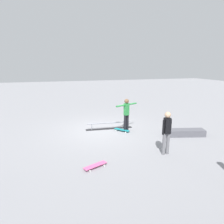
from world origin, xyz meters
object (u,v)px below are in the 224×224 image
at_px(grind_rail, 109,126).
at_px(loose_skateboard_pink, 95,165).
at_px(skate_ledge, 184,133).
at_px(skateboard_main, 122,130).
at_px(bystander_black_shirt, 167,131).
at_px(skater_main, 126,113).

height_order(grind_rail, loose_skateboard_pink, grind_rail).
distance_m(skate_ledge, skateboard_main, 2.93).
bearing_deg(bystander_black_shirt, skater_main, -80.80).
bearing_deg(bystander_black_shirt, grind_rail, -71.03).
height_order(skater_main, loose_skateboard_pink, skater_main).
xyz_separation_m(bystander_black_shirt, loose_skateboard_pink, (2.68, 0.23, -0.83)).
height_order(skateboard_main, bystander_black_shirt, bystander_black_shirt).
height_order(skate_ledge, skateboard_main, skate_ledge).
relative_size(skate_ledge, skater_main, 1.12).
bearing_deg(skateboard_main, skate_ledge, 19.97).
height_order(skater_main, skateboard_main, skater_main).
relative_size(grind_rail, bystander_black_shirt, 1.50).
bearing_deg(grind_rail, skate_ledge, 151.43).
relative_size(skate_ledge, bystander_black_shirt, 1.13).
xyz_separation_m(grind_rail, skater_main, (-0.71, 0.57, 0.79)).
bearing_deg(skater_main, skateboard_main, 156.74).
distance_m(skate_ledge, skater_main, 2.84).
relative_size(skater_main, bystander_black_shirt, 1.01).
bearing_deg(grind_rail, skateboard_main, 135.60).
bearing_deg(loose_skateboard_pink, skate_ledge, 177.73).
bearing_deg(skateboard_main, loose_skateboard_pink, -73.97).
bearing_deg(bystander_black_shirt, skate_ledge, -143.15).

